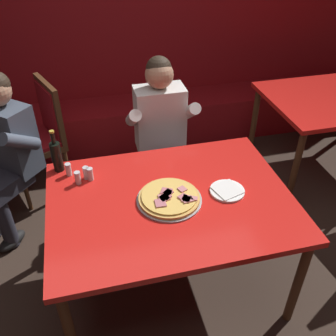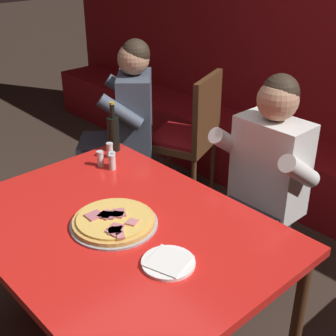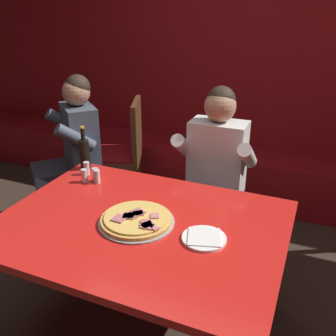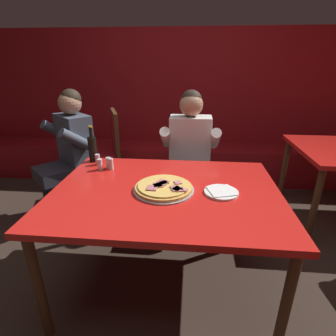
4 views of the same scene
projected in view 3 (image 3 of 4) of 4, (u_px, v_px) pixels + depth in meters
The scene contains 14 objects.
ground_plane at pixel (144, 331), 2.20m from camera, with size 24.00×24.00×0.00m, color #33261E.
booth_wall_panel at pixel (241, 94), 3.64m from camera, with size 6.80×0.16×1.90m, color maroon.
booth_bench at pixel (228, 173), 3.67m from camera, with size 6.46×0.48×0.46m, color maroon.
main_dining_table at pixel (141, 233), 1.92m from camera, with size 1.43×1.06×0.75m.
pizza at pixel (137, 220), 1.87m from camera, with size 0.38×0.38×0.05m.
plate_white_paper at pixel (204, 238), 1.74m from camera, with size 0.21×0.21×0.02m.
beer_bottle at pixel (84, 153), 2.45m from camera, with size 0.07×0.07×0.29m.
shaker_red_pepper_flakes at pixel (87, 169), 2.39m from camera, with size 0.04×0.04×0.09m.
shaker_parmesan at pixel (95, 175), 2.30m from camera, with size 0.04×0.04×0.09m.
shaker_oregano at pixel (84, 176), 2.29m from camera, with size 0.04×0.04×0.09m.
shaker_black_pepper at pixel (97, 177), 2.28m from camera, with size 0.04×0.04×0.09m.
diner_seated_blue_shirt at pixel (213, 172), 2.54m from camera, with size 0.53×0.53×1.27m.
dining_chair_side_aisle at pixel (124, 148), 3.31m from camera, with size 0.57×0.57×1.01m.
diner_standing_companion at pixel (71, 148), 2.97m from camera, with size 0.64×0.64×1.27m.
Camera 3 is at (0.76, -1.43, 1.77)m, focal length 40.00 mm.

